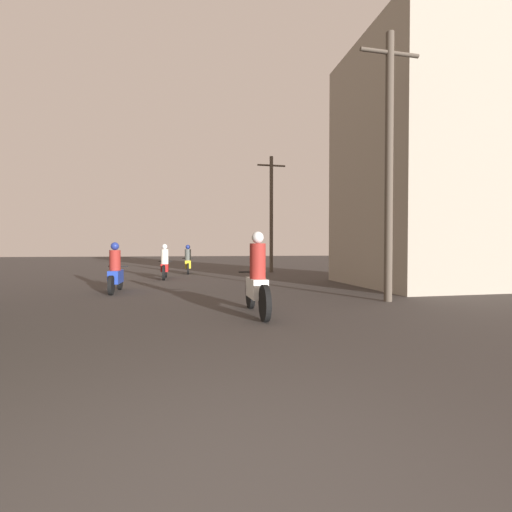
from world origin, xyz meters
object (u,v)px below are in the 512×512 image
building_right_near (413,165)px  utility_pole_near (389,162)px  motorcycle_white (257,282)px  motorcycle_red (165,265)px  motorcycle_yellow (188,262)px  utility_pole_far (271,212)px  motorcycle_blue (116,272)px

building_right_near → utility_pole_near: size_ratio=1.29×
motorcycle_white → motorcycle_red: size_ratio=0.99×
motorcycle_white → building_right_near: size_ratio=0.24×
motorcycle_yellow → utility_pole_near: utility_pole_near is taller
motorcycle_white → motorcycle_red: 9.16m
motorcycle_yellow → utility_pole_far: (4.62, 0.03, 2.80)m
motorcycle_blue → utility_pole_near: 8.38m
building_right_near → utility_pole_far: 8.44m
motorcycle_white → utility_pole_near: bearing=21.8°
utility_pole_near → building_right_near: bearing=46.8°
motorcycle_yellow → utility_pole_far: bearing=9.8°
motorcycle_white → motorcycle_blue: motorcycle_white is taller
motorcycle_blue → motorcycle_yellow: bearing=79.6°
motorcycle_blue → motorcycle_red: 4.68m
motorcycle_white → motorcycle_yellow: motorcycle_white is taller
building_right_near → utility_pole_near: 4.52m
motorcycle_red → utility_pole_near: size_ratio=0.32×
utility_pole_near → utility_pole_far: bearing=91.4°
motorcycle_yellow → utility_pole_far: size_ratio=0.29×
motorcycle_blue → utility_pole_far: size_ratio=0.29×
motorcycle_blue → motorcycle_red: bearing=81.1°
building_right_near → utility_pole_near: building_right_near is taller
motorcycle_yellow → building_right_near: 11.66m
motorcycle_white → motorcycle_red: motorcycle_white is taller
motorcycle_red → motorcycle_yellow: (1.02, 3.07, -0.00)m
utility_pole_far → utility_pole_near: bearing=-88.6°
motorcycle_red → utility_pole_far: bearing=21.8°
motorcycle_blue → motorcycle_red: (1.19, 4.52, 0.01)m
motorcycle_red → motorcycle_yellow: bearing=64.6°
motorcycle_red → utility_pole_far: (5.65, 3.11, 2.80)m
motorcycle_red → motorcycle_blue: bearing=-111.8°
motorcycle_red → utility_pole_near: (5.92, -7.84, 2.91)m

